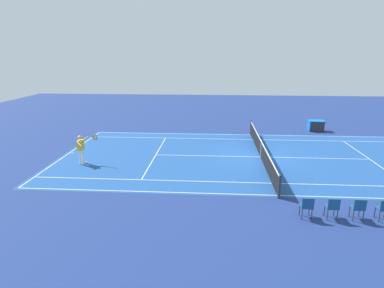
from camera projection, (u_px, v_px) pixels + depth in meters
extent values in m
plane|color=navy|center=(261.00, 157.00, 19.58)|extent=(60.00, 60.00, 0.00)
cube|color=#1E4C93|center=(261.00, 157.00, 19.58)|extent=(24.20, 11.40, 0.00)
cube|color=white|center=(69.00, 153.00, 20.37)|extent=(0.05, 11.00, 0.01)
cube|color=white|center=(251.00, 135.00, 24.86)|extent=(23.80, 0.05, 0.01)
cube|color=white|center=(277.00, 195.00, 14.29)|extent=(23.80, 0.05, 0.01)
cube|color=white|center=(253.00, 140.00, 23.52)|extent=(23.80, 0.05, 0.01)
cube|color=white|center=(272.00, 183.00, 15.63)|extent=(23.80, 0.05, 0.01)
cube|color=white|center=(156.00, 155.00, 20.00)|extent=(0.05, 8.22, 0.01)
cube|color=white|center=(370.00, 159.00, 19.15)|extent=(0.05, 8.22, 0.01)
cube|color=white|center=(261.00, 157.00, 19.58)|extent=(12.80, 0.05, 0.01)
cube|color=white|center=(72.00, 153.00, 20.36)|extent=(0.30, 0.05, 0.01)
cylinder|color=#2D2D33|center=(251.00, 127.00, 25.00)|extent=(0.10, 0.10, 1.08)
cylinder|color=#2D2D33|center=(279.00, 187.00, 13.86)|extent=(0.10, 0.10, 1.08)
cube|color=black|center=(261.00, 150.00, 19.46)|extent=(0.02, 11.60, 0.88)
cube|color=white|center=(261.00, 142.00, 19.32)|extent=(0.04, 11.60, 0.06)
cube|color=white|center=(261.00, 150.00, 19.46)|extent=(0.04, 0.06, 0.88)
cylinder|color=white|center=(80.00, 157.00, 18.19)|extent=(0.15, 0.15, 0.74)
cube|color=white|center=(82.00, 164.00, 18.28)|extent=(0.30, 0.19, 0.09)
cylinder|color=white|center=(83.00, 155.00, 18.41)|extent=(0.15, 0.15, 0.74)
cube|color=white|center=(84.00, 162.00, 18.50)|extent=(0.30, 0.19, 0.09)
cube|color=yellow|center=(80.00, 145.00, 18.13)|extent=(0.34, 0.44, 0.56)
sphere|color=#DBAA84|center=(80.00, 137.00, 18.01)|extent=(0.23, 0.23, 0.23)
cylinder|color=#DBAA84|center=(79.00, 144.00, 17.78)|extent=(0.38, 0.32, 0.26)
cylinder|color=#DBAA84|center=(86.00, 138.00, 18.22)|extent=(0.42, 0.10, 0.30)
cylinder|color=#232326|center=(91.00, 137.00, 18.14)|extent=(0.28, 0.12, 0.04)
torus|color=#232326|center=(95.00, 137.00, 18.03)|extent=(0.31, 0.12, 0.31)
cylinder|color=#C6D84C|center=(95.00, 137.00, 18.03)|extent=(0.26, 0.09, 0.27)
sphere|color=#CCE01E|center=(253.00, 140.00, 23.17)|extent=(0.07, 0.07, 0.07)
cylinder|color=#38383D|center=(375.00, 212.00, 12.34)|extent=(0.04, 0.04, 0.44)
cylinder|color=#38383D|center=(379.00, 217.00, 11.99)|extent=(0.04, 0.04, 0.44)
cube|color=navy|center=(383.00, 209.00, 12.09)|extent=(0.44, 0.44, 0.04)
cylinder|color=#38383D|center=(349.00, 211.00, 12.40)|extent=(0.04, 0.04, 0.44)
cylinder|color=#38383D|center=(359.00, 212.00, 12.38)|extent=(0.04, 0.04, 0.44)
cylinder|color=#38383D|center=(353.00, 216.00, 12.05)|extent=(0.04, 0.04, 0.44)
cylinder|color=#38383D|center=(363.00, 216.00, 12.03)|extent=(0.04, 0.04, 0.44)
cube|color=navy|center=(357.00, 208.00, 12.15)|extent=(0.44, 0.44, 0.04)
cube|color=navy|center=(360.00, 205.00, 11.90)|extent=(0.44, 0.04, 0.40)
cylinder|color=#38383D|center=(324.00, 210.00, 12.46)|extent=(0.04, 0.04, 0.44)
cylinder|color=#38383D|center=(334.00, 211.00, 12.44)|extent=(0.04, 0.04, 0.44)
cylinder|color=#38383D|center=(327.00, 215.00, 12.12)|extent=(0.04, 0.04, 0.44)
cylinder|color=#38383D|center=(337.00, 215.00, 12.09)|extent=(0.04, 0.04, 0.44)
cube|color=navy|center=(331.00, 207.00, 12.21)|extent=(0.44, 0.44, 0.04)
cube|color=navy|center=(334.00, 204.00, 11.96)|extent=(0.44, 0.04, 0.40)
cylinder|color=#38383D|center=(300.00, 210.00, 12.52)|extent=(0.04, 0.04, 0.44)
cylinder|color=#38383D|center=(309.00, 210.00, 12.50)|extent=(0.04, 0.04, 0.44)
cylinder|color=#38383D|center=(302.00, 214.00, 12.18)|extent=(0.04, 0.04, 0.44)
cylinder|color=#38383D|center=(312.00, 214.00, 12.15)|extent=(0.04, 0.04, 0.44)
cube|color=navy|center=(306.00, 206.00, 12.27)|extent=(0.44, 0.44, 0.04)
cube|color=navy|center=(308.00, 203.00, 12.02)|extent=(0.44, 0.04, 0.40)
cube|color=#2D2D33|center=(316.00, 126.00, 26.07)|extent=(1.10, 0.70, 0.80)
cube|color=blue|center=(317.00, 121.00, 25.96)|extent=(1.24, 0.84, 0.06)
cube|color=blue|center=(309.00, 126.00, 26.11)|extent=(0.06, 0.84, 0.84)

